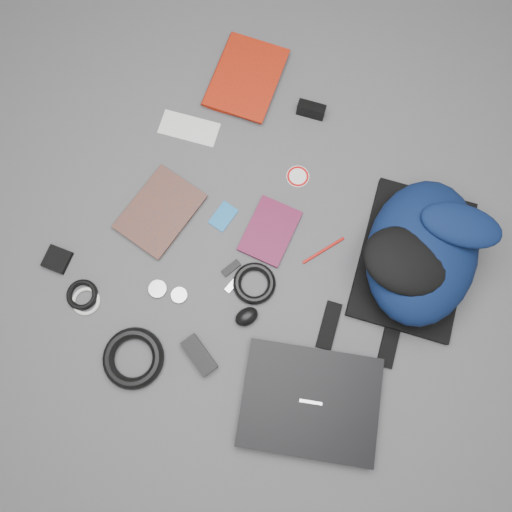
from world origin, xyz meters
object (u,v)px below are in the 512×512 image
Objects in this scene: comic_book at (137,196)px; mouse at (247,317)px; power_brick at (199,355)px; textbook_red at (216,68)px; backpack at (422,252)px; laptop at (310,402)px; dvd_case at (270,231)px; pouch at (57,259)px; compact_camera at (311,110)px.

mouse is (0.51, -0.10, 0.01)m from comic_book.
power_brick reaches higher than comic_book.
textbook_red is 0.95m from power_brick.
laptop is (-0.01, -0.53, -0.08)m from backpack.
power_brick is (-0.04, -0.17, -0.00)m from mouse.
mouse is (-0.29, 0.08, -0.00)m from laptop.
textbook_red is 1.48× the size of dvd_case.
power_brick is at bearing 4.08° from pouch.
backpack is at bearing 21.67° from comic_book.
comic_book is 0.63m from compact_camera.
dvd_case is at bearing -175.04° from backpack.
laptop is 0.30m from mouse.
textbook_red reaches higher than pouch.
pouch is at bearing -106.37° from textbook_red.
backpack is at bearing 77.36° from power_brick.
dvd_case is (0.48, -0.34, -0.01)m from textbook_red.
dvd_case is 0.66m from pouch.
comic_book is at bearing 166.21° from power_brick.
compact_camera is 1.24× the size of pouch.
mouse reaches higher than comic_book.
textbook_red is 3.99× the size of mouse.
comic_book is 1.31× the size of dvd_case.
pouch is (-0.53, -0.04, -0.01)m from power_brick.
textbook_red reaches higher than power_brick.
dvd_case is 0.28m from mouse.
mouse reaches higher than textbook_red.
textbook_red is at bearing 170.00° from compact_camera.
compact_camera reaches higher than comic_book.
comic_book is at bearing -170.63° from dvd_case.
pouch is (-0.33, -0.87, -0.02)m from compact_camera.
mouse is (0.59, -0.60, 0.00)m from textbook_red.
pouch is at bearing -137.20° from mouse.
mouse is (0.10, -0.26, 0.01)m from dvd_case.
backpack is 1.70× the size of textbook_red.
textbook_red is 2.42× the size of power_brick.
comic_book is 3.52× the size of mouse.
mouse reaches higher than power_brick.
mouse is at bearing 20.21° from pouch.
dvd_case is at bearing 134.73° from mouse.
power_brick is 0.53m from pouch.
mouse is at bearing -80.08° from dvd_case.
mouse is at bearing -90.32° from compact_camera.
power_brick is at bearing -81.31° from mouse.
pouch is (0.02, -0.81, -0.01)m from textbook_red.
backpack reaches higher than pouch.
power_brick is (0.47, -0.27, 0.00)m from comic_book.
laptop is at bearing 30.97° from power_brick.
compact_camera is at bearing 119.40° from power_brick.
pouch is (-0.57, -0.21, -0.01)m from mouse.
laptop is 0.87m from pouch.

